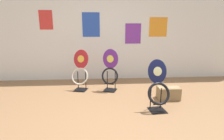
# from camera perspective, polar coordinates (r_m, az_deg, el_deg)

# --- Properties ---
(ground_plane) EXTENTS (14.00, 14.00, 0.00)m
(ground_plane) POSITION_cam_1_polar(r_m,az_deg,el_deg) (2.83, -1.01, -16.96)
(ground_plane) COLOR #8E6642
(wall_back) EXTENTS (8.00, 0.07, 2.60)m
(wall_back) POSITION_cam_1_polar(r_m,az_deg,el_deg) (4.87, -2.61, 12.10)
(wall_back) COLOR silver
(wall_back) RESTS_ON ground_plane
(toilet_seat_display_purple_note) EXTENTS (0.41, 0.36, 0.97)m
(toilet_seat_display_purple_note) POSITION_cam_1_polar(r_m,az_deg,el_deg) (4.00, -0.63, -0.14)
(toilet_seat_display_purple_note) COLOR black
(toilet_seat_display_purple_note) RESTS_ON ground_plane
(toilet_seat_display_navy_moon) EXTENTS (0.42, 0.32, 0.90)m
(toilet_seat_display_navy_moon) POSITION_cam_1_polar(r_m,az_deg,el_deg) (3.15, 14.85, -5.86)
(toilet_seat_display_navy_moon) COLOR black
(toilet_seat_display_navy_moon) RESTS_ON ground_plane
(toilet_seat_display_crimson_swirl) EXTENTS (0.44, 0.37, 0.94)m
(toilet_seat_display_crimson_swirl) POSITION_cam_1_polar(r_m,az_deg,el_deg) (4.11, -10.29, -0.38)
(toilet_seat_display_crimson_swirl) COLOR black
(toilet_seat_display_crimson_swirl) RESTS_ON ground_plane
(storage_box) EXTENTS (0.45, 0.28, 0.26)m
(storage_box) POSITION_cam_1_polar(r_m,az_deg,el_deg) (3.81, 17.92, -7.16)
(storage_box) COLOR #93754C
(storage_box) RESTS_ON ground_plane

